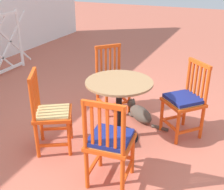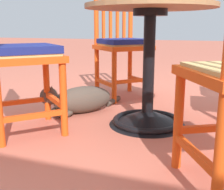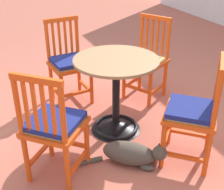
{
  "view_description": "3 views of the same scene",
  "coord_description": "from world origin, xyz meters",
  "px_view_note": "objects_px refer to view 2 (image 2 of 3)",
  "views": [
    {
      "loc": [
        -2.7,
        -1.08,
        1.9
      ],
      "look_at": [
        0.06,
        0.16,
        0.52
      ],
      "focal_mm": 45.68,
      "sensor_mm": 36.0,
      "label": 1
    },
    {
      "loc": [
        -0.38,
        1.76,
        0.6
      ],
      "look_at": [
        0.21,
        0.16,
        0.2
      ],
      "focal_mm": 46.49,
      "sensor_mm": 36.0,
      "label": 2
    },
    {
      "loc": [
        2.3,
        -0.98,
        1.7
      ],
      "look_at": [
        0.21,
        -0.07,
        0.5
      ],
      "focal_mm": 49.44,
      "sensor_mm": 36.0,
      "label": 3
    }
  ],
  "objects_px": {
    "orange_chair_facing_out": "(122,45)",
    "tabby_cat": "(78,100)",
    "cafe_table": "(148,80)",
    "orange_chair_by_planter": "(19,56)"
  },
  "relations": [
    {
      "from": "cafe_table",
      "to": "tabby_cat",
      "type": "xyz_separation_m",
      "value": [
        0.52,
        -0.08,
        -0.19
      ]
    },
    {
      "from": "cafe_table",
      "to": "orange_chair_facing_out",
      "type": "relative_size",
      "value": 0.83
    },
    {
      "from": "orange_chair_by_planter",
      "to": "orange_chair_facing_out",
      "type": "bearing_deg",
      "value": -103.62
    },
    {
      "from": "orange_chair_facing_out",
      "to": "tabby_cat",
      "type": "relative_size",
      "value": 1.35
    },
    {
      "from": "cafe_table",
      "to": "orange_chair_facing_out",
      "type": "bearing_deg",
      "value": -59.69
    },
    {
      "from": "cafe_table",
      "to": "orange_chair_facing_out",
      "type": "distance_m",
      "value": 0.8
    },
    {
      "from": "cafe_table",
      "to": "tabby_cat",
      "type": "relative_size",
      "value": 1.13
    },
    {
      "from": "cafe_table",
      "to": "orange_chair_by_planter",
      "type": "xyz_separation_m",
      "value": [
        0.65,
        0.37,
        0.16
      ]
    },
    {
      "from": "orange_chair_by_planter",
      "to": "tabby_cat",
      "type": "distance_m",
      "value": 0.59
    },
    {
      "from": "orange_chair_facing_out",
      "to": "cafe_table",
      "type": "bearing_deg",
      "value": 120.31
    }
  ]
}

